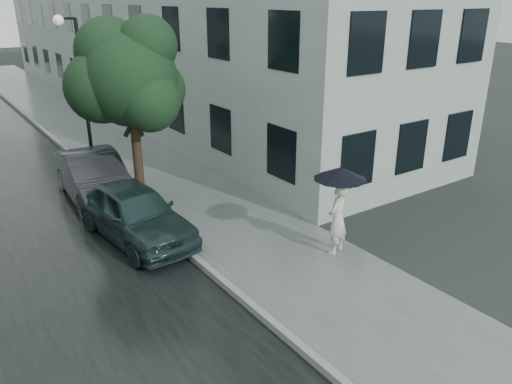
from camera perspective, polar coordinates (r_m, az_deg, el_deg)
ground at (r=11.17m, az=4.42°, el=-9.12°), size 120.00×120.00×0.00m
sidewalk at (r=21.19m, az=-15.92°, el=5.12°), size 3.50×60.00×0.01m
kerb_near at (r=20.70m, az=-20.69°, el=4.37°), size 0.15×60.00×0.15m
building_near at (r=29.32m, az=-12.02°, el=18.73°), size 7.02×36.00×9.00m
pedestrian at (r=11.70m, az=9.29°, el=-3.01°), size 0.74×0.62×1.74m
umbrella at (r=11.27m, az=9.61°, el=2.13°), size 1.30×1.30×1.25m
street_tree at (r=13.98m, az=-14.32°, el=12.56°), size 3.28×2.98×5.27m
lamp_post at (r=17.43m, az=-19.55°, el=11.28°), size 0.84×0.41×5.16m
car_near at (r=12.67m, az=-13.68°, el=-2.28°), size 2.02×4.20×1.38m
car_far at (r=15.43m, az=-17.99°, el=1.64°), size 1.77×4.39×1.42m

